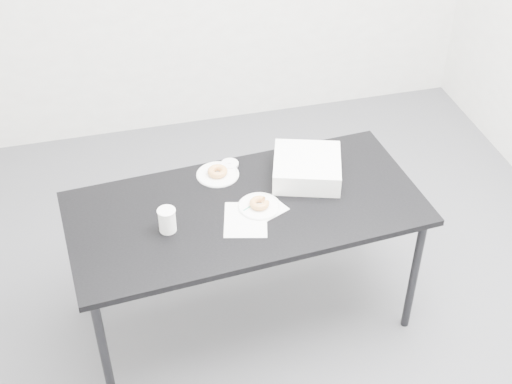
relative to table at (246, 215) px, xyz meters
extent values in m
plane|color=#535358|center=(0.07, -0.07, -0.70)|extent=(4.00, 4.00, 0.00)
cube|color=black|center=(0.00, 0.00, 0.04)|extent=(1.72, 0.90, 0.03)
cylinder|color=black|center=(-0.74, -0.38, -0.34)|extent=(0.04, 0.04, 0.73)
cylinder|color=black|center=(-0.79, 0.27, -0.34)|extent=(0.04, 0.04, 0.73)
cylinder|color=black|center=(0.79, -0.27, -0.34)|extent=(0.04, 0.04, 0.73)
cylinder|color=black|center=(0.74, 0.38, -0.34)|extent=(0.04, 0.04, 0.73)
cube|color=white|center=(-0.02, -0.09, 0.06)|extent=(0.25, 0.29, 0.00)
cube|color=green|center=(0.05, 0.00, 0.06)|extent=(0.05, 0.05, 0.00)
cylinder|color=#0B805E|center=(0.03, -0.01, 0.06)|extent=(0.10, 0.06, 0.01)
cube|color=white|center=(0.10, -0.04, 0.06)|extent=(0.18, 0.18, 0.00)
cylinder|color=white|center=(0.06, -0.02, 0.06)|extent=(0.20, 0.20, 0.01)
torus|color=#C4843E|center=(0.06, -0.02, 0.08)|extent=(0.12, 0.12, 0.03)
cylinder|color=white|center=(-0.08, 0.27, 0.06)|extent=(0.21, 0.21, 0.01)
torus|color=#C4843E|center=(-0.08, 0.27, 0.08)|extent=(0.11, 0.11, 0.03)
cylinder|color=white|center=(-0.38, -0.08, 0.12)|extent=(0.08, 0.08, 0.12)
cylinder|color=white|center=(0.00, 0.34, 0.06)|extent=(0.09, 0.09, 0.01)
cube|color=white|center=(0.34, 0.15, 0.11)|extent=(0.41, 0.41, 0.11)
camera|label=1|loc=(-0.59, -2.49, 2.20)|focal=50.00mm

